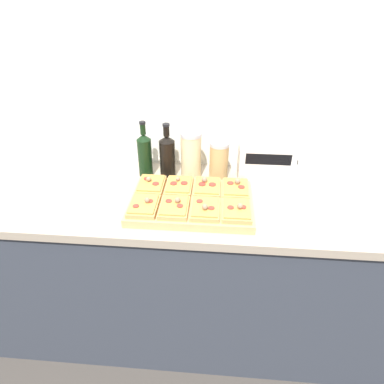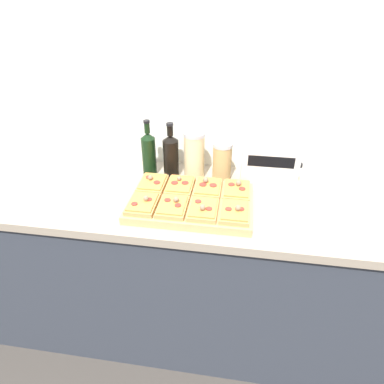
{
  "view_description": "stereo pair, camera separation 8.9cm",
  "coord_description": "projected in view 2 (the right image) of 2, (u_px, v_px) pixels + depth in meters",
  "views": [
    {
      "loc": [
        0.05,
        -1.03,
        1.8
      ],
      "look_at": [
        -0.06,
        0.26,
        0.98
      ],
      "focal_mm": 32.0,
      "sensor_mm": 36.0,
      "label": 1
    },
    {
      "loc": [
        0.14,
        -1.02,
        1.8
      ],
      "look_at": [
        -0.06,
        0.26,
        0.98
      ],
      "focal_mm": 32.0,
      "sensor_mm": 36.0,
      "label": 2
    }
  ],
  "objects": [
    {
      "name": "cutting_board",
      "position": [
        191.0,
        203.0,
        1.53
      ],
      "size": [
        0.54,
        0.37,
        0.04
      ],
      "primitive_type": "cube",
      "color": "tan",
      "rests_on": "kitchen_counter"
    },
    {
      "name": "pizza_slice_front_right",
      "position": [
        235.0,
        212.0,
        1.41
      ],
      "size": [
        0.12,
        0.16,
        0.05
      ],
      "color": "tan",
      "rests_on": "cutting_board"
    },
    {
      "name": "olive_oil_bottle",
      "position": [
        149.0,
        153.0,
        1.73
      ],
      "size": [
        0.07,
        0.07,
        0.29
      ],
      "color": "black",
      "rests_on": "kitchen_counter"
    },
    {
      "name": "wall_back",
      "position": [
        216.0,
        105.0,
        1.73
      ],
      "size": [
        6.0,
        0.06,
        2.5
      ],
      "color": "silver",
      "rests_on": "ground_plane"
    },
    {
      "name": "pizza_slice_front_midright",
      "position": [
        203.0,
        209.0,
        1.43
      ],
      "size": [
        0.12,
        0.16,
        0.05
      ],
      "color": "tan",
      "rests_on": "cutting_board"
    },
    {
      "name": "kitchen_counter",
      "position": [
        204.0,
        268.0,
        1.85
      ],
      "size": [
        2.63,
        0.67,
        0.92
      ],
      "color": "#333842",
      "rests_on": "ground_plane"
    },
    {
      "name": "grain_jar_tall",
      "position": [
        194.0,
        155.0,
        1.7
      ],
      "size": [
        0.11,
        0.11,
        0.25
      ],
      "color": "beige",
      "rests_on": "kitchen_counter"
    },
    {
      "name": "wine_bottle",
      "position": [
        171.0,
        155.0,
        1.72
      ],
      "size": [
        0.08,
        0.08,
        0.28
      ],
      "color": "black",
      "rests_on": "kitchen_counter"
    },
    {
      "name": "ground_plane",
      "position": [
        195.0,
        374.0,
        1.83
      ],
      "size": [
        12.0,
        12.0,
        0.0
      ],
      "primitive_type": "plane",
      "color": "#3D3833"
    },
    {
      "name": "pizza_slice_back_right",
      "position": [
        237.0,
        190.0,
        1.56
      ],
      "size": [
        0.12,
        0.16,
        0.05
      ],
      "color": "tan",
      "rests_on": "cutting_board"
    },
    {
      "name": "pizza_slice_front_midleft",
      "position": [
        173.0,
        206.0,
        1.45
      ],
      "size": [
        0.12,
        0.16,
        0.05
      ],
      "color": "tan",
      "rests_on": "cutting_board"
    },
    {
      "name": "pizza_slice_back_left",
      "position": [
        153.0,
        183.0,
        1.61
      ],
      "size": [
        0.12,
        0.16,
        0.05
      ],
      "color": "tan",
      "rests_on": "cutting_board"
    },
    {
      "name": "grain_jar_short",
      "position": [
        222.0,
        161.0,
        1.7
      ],
      "size": [
        0.1,
        0.1,
        0.2
      ],
      "color": "tan",
      "rests_on": "kitchen_counter"
    },
    {
      "name": "pizza_slice_back_midleft",
      "position": [
        180.0,
        185.0,
        1.59
      ],
      "size": [
        0.12,
        0.16,
        0.05
      ],
      "color": "tan",
      "rests_on": "cutting_board"
    },
    {
      "name": "toaster_oven",
      "position": [
        269.0,
        165.0,
        1.67
      ],
      "size": [
        0.29,
        0.17,
        0.2
      ],
      "color": "beige",
      "rests_on": "kitchen_counter"
    },
    {
      "name": "pizza_slice_back_midright",
      "position": [
        208.0,
        188.0,
        1.58
      ],
      "size": [
        0.12,
        0.16,
        0.06
      ],
      "color": "tan",
      "rests_on": "cutting_board"
    },
    {
      "name": "pizza_slice_front_left",
      "position": [
        143.0,
        204.0,
        1.47
      ],
      "size": [
        0.12,
        0.16,
        0.05
      ],
      "color": "tan",
      "rests_on": "cutting_board"
    }
  ]
}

